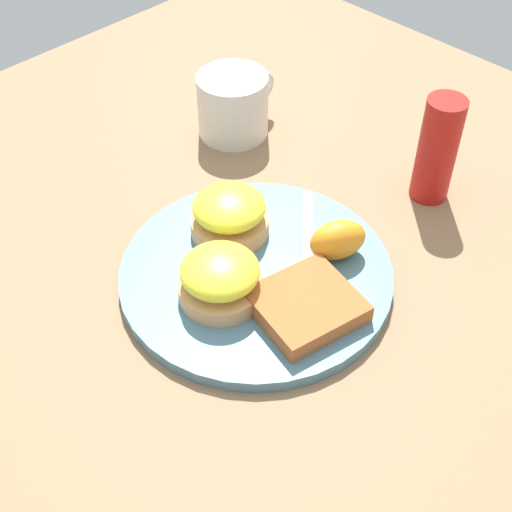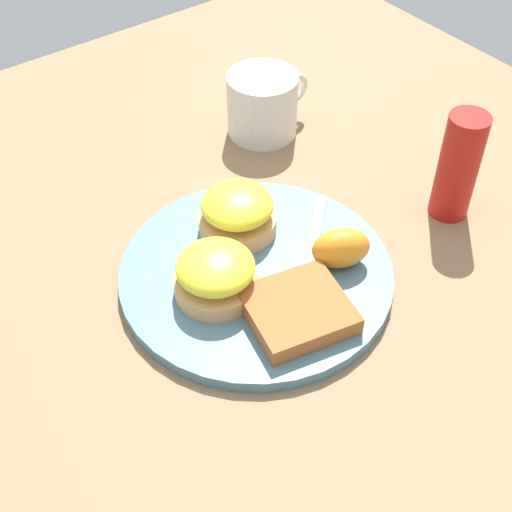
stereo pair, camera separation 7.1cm
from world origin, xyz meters
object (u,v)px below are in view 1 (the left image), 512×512
at_px(hashbrown_patty, 306,305).
at_px(orange_wedge, 338,240).
at_px(fork, 308,267).
at_px(condiment_bottle, 437,150).
at_px(cup, 233,105).
at_px(sandwich_benedict_left, 229,214).
at_px(sandwich_benedict_right, 218,277).

xyz_separation_m(hashbrown_patty, orange_wedge, (0.08, 0.03, 0.01)).
bearing_deg(fork, hashbrown_patty, -139.95).
xyz_separation_m(orange_wedge, fork, (-0.04, 0.01, -0.02)).
relative_size(hashbrown_patty, fork, 0.57).
relative_size(hashbrown_patty, condiment_bottle, 0.73).
xyz_separation_m(orange_wedge, cup, (0.09, 0.25, 0.00)).
bearing_deg(cup, sandwich_benedict_left, -135.02).
height_order(sandwich_benedict_right, orange_wedge, sandwich_benedict_right).
distance_m(sandwich_benedict_left, sandwich_benedict_right, 0.09).
xyz_separation_m(sandwich_benedict_left, condiment_bottle, (0.22, -0.11, 0.03)).
relative_size(sandwich_benedict_right, orange_wedge, 1.40).
relative_size(orange_wedge, condiment_bottle, 0.47).
bearing_deg(sandwich_benedict_left, cup, 44.98).
height_order(sandwich_benedict_left, fork, sandwich_benedict_left).
xyz_separation_m(sandwich_benedict_right, condiment_bottle, (0.29, -0.05, 0.03)).
distance_m(orange_wedge, cup, 0.26).
bearing_deg(hashbrown_patty, orange_wedge, 20.35).
xyz_separation_m(sandwich_benedict_right, hashbrown_patty, (0.04, -0.08, -0.01)).
relative_size(fork, cup, 1.42).
height_order(fork, cup, cup).
height_order(sandwich_benedict_right, cup, cup).
bearing_deg(sandwich_benedict_left, condiment_bottle, -26.14).
distance_m(sandwich_benedict_right, hashbrown_patty, 0.09).
relative_size(sandwich_benedict_right, hashbrown_patty, 0.90).
bearing_deg(sandwich_benedict_right, sandwich_benedict_left, 39.87).
relative_size(sandwich_benedict_left, orange_wedge, 1.40).
height_order(sandwich_benedict_right, fork, sandwich_benedict_right).
distance_m(hashbrown_patty, fork, 0.06).
relative_size(cup, condiment_bottle, 0.91).
height_order(sandwich_benedict_left, condiment_bottle, condiment_bottle).
relative_size(sandwich_benedict_left, hashbrown_patty, 0.90).
xyz_separation_m(orange_wedge, condiment_bottle, (0.16, -0.00, 0.03)).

